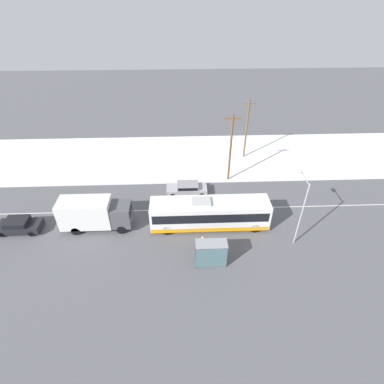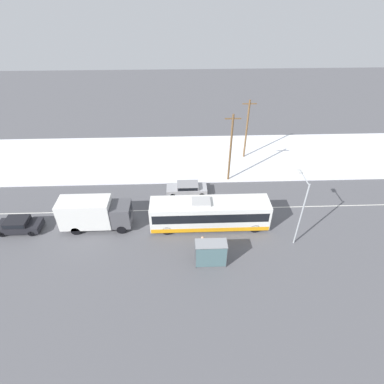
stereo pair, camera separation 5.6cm
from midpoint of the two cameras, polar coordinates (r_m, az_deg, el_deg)
ground_plane at (r=32.64m, az=5.17°, el=-3.18°), size 120.00×120.00×0.00m
snow_lot at (r=42.08m, az=3.43°, el=6.77°), size 80.00×12.84×0.12m
lane_marking_center at (r=32.64m, az=5.17°, el=-3.18°), size 60.00×0.12×0.00m
city_bus at (r=29.55m, az=3.41°, el=-4.09°), size 11.59×2.57×3.14m
box_truck at (r=30.68m, az=-18.14°, el=-3.80°), size 6.83×2.30×3.28m
sedan_car at (r=34.29m, az=-0.90°, el=0.73°), size 4.61×1.80×1.36m
parked_car_near_truck at (r=33.94m, az=-30.08°, el=-5.38°), size 4.13×1.80×1.42m
pedestrian_at_stop at (r=27.18m, az=2.07°, el=-9.59°), size 0.66×0.29×1.84m
bus_shelter at (r=25.72m, az=3.74°, el=-11.26°), size 2.69×1.20×2.40m
streetlamp at (r=27.98m, az=20.15°, el=-1.99°), size 0.36×2.71×6.73m
utility_pole_roadside at (r=35.13m, az=7.42°, el=8.34°), size 1.80×0.24×8.46m
utility_pole_snowlot at (r=40.71m, az=10.42°, el=11.74°), size 1.80×0.24×8.08m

